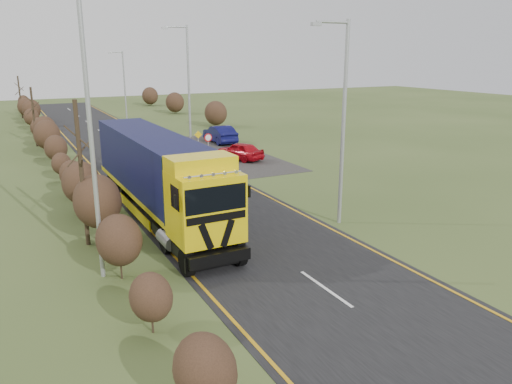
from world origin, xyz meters
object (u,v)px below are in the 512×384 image
object	(u,v)px
car_red_hatchback	(240,151)
car_blue_sedan	(220,134)
streetlight_near	(342,116)
speed_sign	(208,143)
lorry	(158,172)

from	to	relation	value
car_red_hatchback	car_blue_sedan	size ratio (longest dim) A/B	0.84
streetlight_near	speed_sign	xyz separation A→B (m)	(-0.28, 15.46, -3.58)
streetlight_near	speed_sign	bearing A→B (deg)	91.05
lorry	speed_sign	world-z (taller)	lorry
speed_sign	car_blue_sedan	bearing A→B (deg)	61.04
lorry	car_blue_sedan	bearing A→B (deg)	58.28
car_red_hatchback	streetlight_near	xyz separation A→B (m)	(-2.18, -15.31, 4.40)
car_blue_sedan	streetlight_near	bearing A→B (deg)	81.67
lorry	car_red_hatchback	world-z (taller)	lorry
lorry	streetlight_near	xyz separation A→B (m)	(7.28, -4.47, 2.72)
streetlight_near	car_red_hatchback	bearing A→B (deg)	81.89
car_red_hatchback	streetlight_near	size ratio (longest dim) A/B	0.43
car_red_hatchback	streetlight_near	bearing A→B (deg)	59.03
streetlight_near	speed_sign	size ratio (longest dim) A/B	4.25
car_red_hatchback	speed_sign	world-z (taller)	speed_sign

